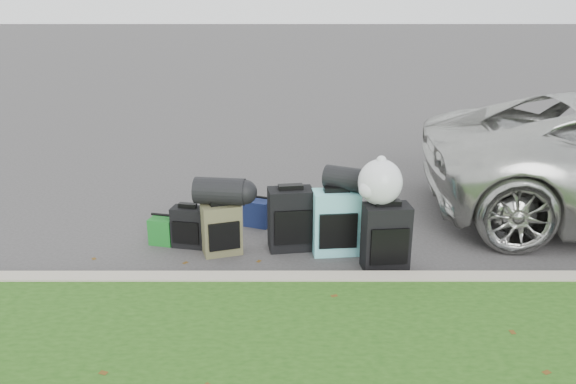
{
  "coord_description": "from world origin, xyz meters",
  "views": [
    {
      "loc": [
        -0.1,
        -5.64,
        2.56
      ],
      "look_at": [
        -0.1,
        0.2,
        0.55
      ],
      "focal_mm": 35.0,
      "sensor_mm": 36.0,
      "label": 1
    }
  ],
  "objects_px": {
    "suitcase_small_black": "(189,227)",
    "suitcase_olive": "(222,229)",
    "tote_green": "(163,231)",
    "suitcase_large_black_right": "(386,237)",
    "suitcase_teal": "(336,222)",
    "suitcase_large_black_left": "(291,219)",
    "tote_navy": "(258,213)"
  },
  "relations": [
    {
      "from": "suitcase_large_black_left",
      "to": "suitcase_large_black_right",
      "type": "xyz_separation_m",
      "value": [
        0.94,
        -0.49,
        -0.0
      ]
    },
    {
      "from": "suitcase_small_black",
      "to": "suitcase_olive",
      "type": "bearing_deg",
      "value": -14.4
    },
    {
      "from": "suitcase_teal",
      "to": "tote_green",
      "type": "distance_m",
      "value": 1.91
    },
    {
      "from": "tote_navy",
      "to": "tote_green",
      "type": "bearing_deg",
      "value": -131.45
    },
    {
      "from": "suitcase_large_black_right",
      "to": "tote_green",
      "type": "height_order",
      "value": "suitcase_large_black_right"
    },
    {
      "from": "suitcase_teal",
      "to": "suitcase_large_black_right",
      "type": "height_order",
      "value": "suitcase_teal"
    },
    {
      "from": "tote_green",
      "to": "suitcase_small_black",
      "type": "bearing_deg",
      "value": -0.51
    },
    {
      "from": "suitcase_olive",
      "to": "tote_navy",
      "type": "xyz_separation_m",
      "value": [
        0.35,
        0.78,
        -0.11
      ]
    },
    {
      "from": "suitcase_olive",
      "to": "tote_green",
      "type": "distance_m",
      "value": 0.74
    },
    {
      "from": "suitcase_olive",
      "to": "suitcase_large_black_right",
      "type": "height_order",
      "value": "suitcase_large_black_right"
    },
    {
      "from": "suitcase_large_black_left",
      "to": "suitcase_teal",
      "type": "distance_m",
      "value": 0.49
    },
    {
      "from": "suitcase_small_black",
      "to": "tote_navy",
      "type": "distance_m",
      "value": 0.94
    },
    {
      "from": "suitcase_olive",
      "to": "suitcase_large_black_right",
      "type": "xyz_separation_m",
      "value": [
        1.66,
        -0.37,
        0.06
      ]
    },
    {
      "from": "suitcase_small_black",
      "to": "suitcase_teal",
      "type": "relative_size",
      "value": 0.65
    },
    {
      "from": "suitcase_large_black_right",
      "to": "tote_green",
      "type": "xyz_separation_m",
      "value": [
        -2.35,
        0.62,
        -0.19
      ]
    },
    {
      "from": "suitcase_large_black_right",
      "to": "tote_navy",
      "type": "distance_m",
      "value": 1.76
    },
    {
      "from": "suitcase_olive",
      "to": "tote_green",
      "type": "relative_size",
      "value": 1.85
    },
    {
      "from": "suitcase_teal",
      "to": "tote_navy",
      "type": "distance_m",
      "value": 1.16
    },
    {
      "from": "suitcase_large_black_left",
      "to": "suitcase_olive",
      "type": "distance_m",
      "value": 0.74
    },
    {
      "from": "suitcase_small_black",
      "to": "suitcase_large_black_right",
      "type": "xyz_separation_m",
      "value": [
        2.04,
        -0.54,
        0.11
      ]
    },
    {
      "from": "suitcase_olive",
      "to": "tote_green",
      "type": "xyz_separation_m",
      "value": [
        -0.68,
        0.26,
        -0.12
      ]
    },
    {
      "from": "suitcase_olive",
      "to": "suitcase_teal",
      "type": "distance_m",
      "value": 1.2
    },
    {
      "from": "tote_navy",
      "to": "suitcase_teal",
      "type": "bearing_deg",
      "value": -20.53
    },
    {
      "from": "suitcase_teal",
      "to": "tote_green",
      "type": "height_order",
      "value": "suitcase_teal"
    },
    {
      "from": "tote_green",
      "to": "tote_navy",
      "type": "bearing_deg",
      "value": 40.75
    },
    {
      "from": "suitcase_large_black_left",
      "to": "tote_navy",
      "type": "height_order",
      "value": "suitcase_large_black_left"
    },
    {
      "from": "suitcase_large_black_left",
      "to": "suitcase_teal",
      "type": "xyz_separation_m",
      "value": [
        0.47,
        -0.1,
        0.0
      ]
    },
    {
      "from": "suitcase_large_black_left",
      "to": "tote_navy",
      "type": "distance_m",
      "value": 0.79
    },
    {
      "from": "suitcase_teal",
      "to": "suitcase_large_black_right",
      "type": "relative_size",
      "value": 1.02
    },
    {
      "from": "suitcase_large_black_right",
      "to": "tote_green",
      "type": "relative_size",
      "value": 2.29
    },
    {
      "from": "suitcase_teal",
      "to": "suitcase_large_black_right",
      "type": "distance_m",
      "value": 0.6
    },
    {
      "from": "suitcase_olive",
      "to": "tote_green",
      "type": "height_order",
      "value": "suitcase_olive"
    }
  ]
}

